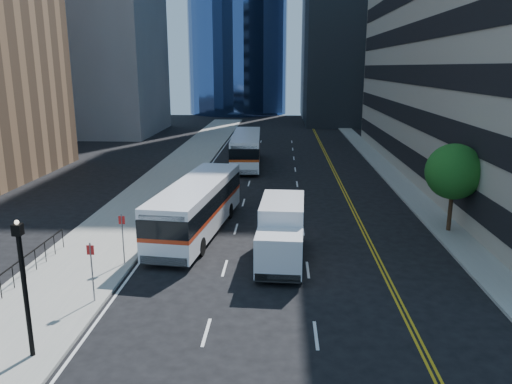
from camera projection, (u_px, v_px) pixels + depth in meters
ground at (299, 288)px, 21.95m from camera, size 160.00×160.00×0.00m
sidewalk_west at (178, 170)px, 46.67m from camera, size 5.00×90.00×0.15m
sidewalk_east at (388, 172)px, 45.70m from camera, size 2.00×90.00×0.15m
midrise_west at (88, 7)px, 69.43m from camera, size 18.00×18.00×35.00m
street_tree at (454, 172)px, 28.36m from camera, size 3.20×3.20×5.10m
lamp_post at (24, 283)px, 15.93m from camera, size 0.28×0.28×4.56m
bus_front at (198, 206)px, 28.81m from camera, size 3.93×11.95×3.03m
bus_rear at (246, 148)px, 48.72m from camera, size 3.05×12.08×3.09m
box_truck at (281, 232)px, 24.53m from camera, size 2.40×6.26×2.95m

